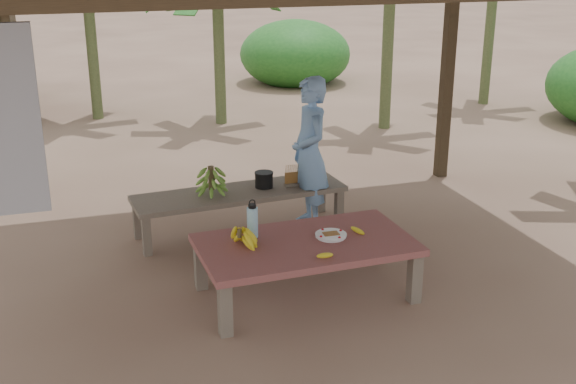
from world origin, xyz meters
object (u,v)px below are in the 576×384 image
object	(u,v)px
cooking_pot	(264,180)
work_table	(306,249)
plate	(331,235)
ripe_banana_bunch	(240,237)
bench	(240,196)
water_flask	(252,221)
woman	(310,154)

from	to	relation	value
cooking_pot	work_table	bearing A→B (deg)	-93.01
plate	cooking_pot	distance (m)	1.59
ripe_banana_bunch	plate	distance (m)	0.80
bench	water_flask	distance (m)	1.37
bench	cooking_pot	world-z (taller)	cooking_pot
cooking_pot	woman	xyz separation A→B (m)	(0.47, -0.10, 0.27)
work_table	bench	xyz separation A→B (m)	(-0.19, 1.56, -0.04)
bench	woman	world-z (taller)	woman
ripe_banana_bunch	water_flask	xyz separation A→B (m)	(0.16, 0.18, 0.06)
work_table	woman	bearing A→B (deg)	67.94
plate	woman	xyz separation A→B (m)	(0.32, 1.48, 0.29)
bench	water_flask	world-z (taller)	water_flask
water_flask	cooking_pot	distance (m)	1.46
work_table	bench	world-z (taller)	work_table
ripe_banana_bunch	woman	size ratio (longest dim) A/B	0.18
ripe_banana_bunch	cooking_pot	xyz separation A→B (m)	(0.64, 1.55, -0.06)
water_flask	ripe_banana_bunch	bearing A→B (deg)	-131.63
ripe_banana_bunch	plate	size ratio (longest dim) A/B	1.07
bench	plate	bearing A→B (deg)	-79.36
plate	ripe_banana_bunch	bearing A→B (deg)	177.69
ripe_banana_bunch	water_flask	size ratio (longest dim) A/B	0.84
plate	water_flask	distance (m)	0.68
water_flask	woman	size ratio (longest dim) A/B	0.21
bench	ripe_banana_bunch	bearing A→B (deg)	-108.53
bench	woman	distance (m)	0.85
ripe_banana_bunch	woman	world-z (taller)	woman
work_table	plate	xyz separation A→B (m)	(0.23, 0.02, 0.08)
ripe_banana_bunch	woman	xyz separation A→B (m)	(1.11, 1.44, 0.22)
bench	cooking_pot	size ratio (longest dim) A/B	12.05
woman	cooking_pot	bearing A→B (deg)	-102.73
ripe_banana_bunch	water_flask	world-z (taller)	water_flask
plate	water_flask	xyz separation A→B (m)	(-0.63, 0.21, 0.13)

